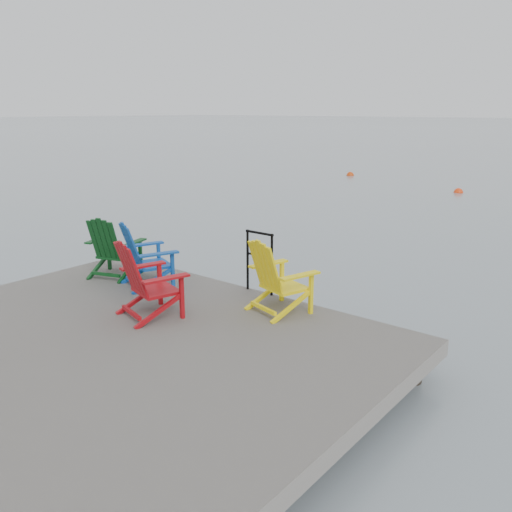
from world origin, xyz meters
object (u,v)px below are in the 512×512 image
Objects in this scene: chair_yellow at (277,276)px; buoy_b at (350,176)px; handrail at (259,256)px; chair_blue at (144,254)px; chair_red at (146,279)px; chair_green at (112,247)px; buoy_a at (458,193)px.

buoy_b is (-8.70, 17.61, -0.99)m from chair_yellow.
handrail is 0.93× the size of chair_blue.
chair_blue is 19.14m from buoy_b.
handrail is 1.72m from chair_red.
chair_blue reaches higher than chair_green.
chair_blue is at bearing -87.68° from buoy_a.
chair_red reaches higher than buoy_b.
buoy_a is at bearing 71.35° from chair_green.
chair_blue is at bearing 156.91° from chair_red.
handrail is at bearing 88.04° from chair_red.
handrail is 0.93× the size of chair_green.
buoy_a is (-1.62, 16.50, -1.00)m from chair_red.
chair_yellow is at bearing 31.92° from chair_blue.
chair_red is at bearing -84.39° from buoy_a.
handrail is at bearing 51.38° from chair_blue.
chair_red is 1.03× the size of chair_yellow.
chair_green is at bearing 171.62° from chair_red.
handrail is 0.92× the size of chair_yellow.
buoy_b is at bearing 115.14° from handrail.
handrail is 1.73m from chair_blue.
handrail is 0.82m from chair_yellow.
buoy_b is (-7.51, 18.77, -1.00)m from chair_red.
handrail is 2.55× the size of buoy_b.
chair_green is at bearing -156.82° from chair_yellow.
chair_blue is at bearing -154.57° from chair_yellow.
chair_blue is 2.81× the size of buoy_a.
chair_blue is 2.21m from chair_yellow.
buoy_b is (-6.53, 17.97, -0.99)m from chair_blue.
buoy_a is (-2.81, 15.34, -0.99)m from chair_yellow.
chair_red is (-0.53, -1.63, -0.04)m from handrail.
chair_blue is 1.00× the size of chair_yellow.
chair_yellow reaches higher than handrail.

